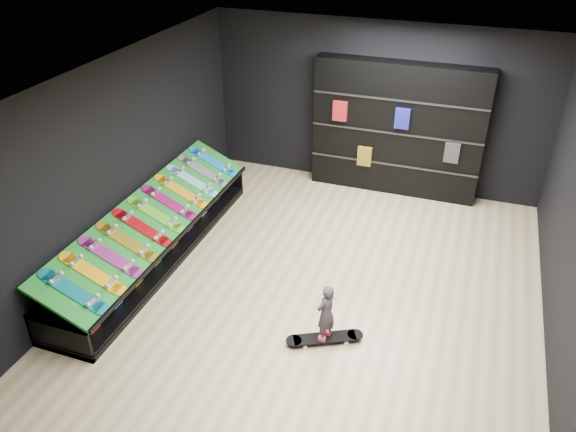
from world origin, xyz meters
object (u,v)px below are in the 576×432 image
(child, at_px, (325,322))
(floor_skateboard, at_px, (325,339))
(back_shelving, at_px, (397,130))
(display_rack, at_px, (157,241))

(child, bearing_deg, floor_skateboard, 116.23)
(floor_skateboard, bearing_deg, child, 152.81)
(back_shelving, bearing_deg, child, -90.49)
(display_rack, distance_m, child, 3.11)
(floor_skateboard, relative_size, child, 2.06)
(display_rack, relative_size, back_shelving, 1.51)
(floor_skateboard, height_order, child, child)
(floor_skateboard, xyz_separation_m, child, (-0.00, 0.00, 0.28))
(display_rack, height_order, back_shelving, back_shelving)
(display_rack, distance_m, floor_skateboard, 3.11)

